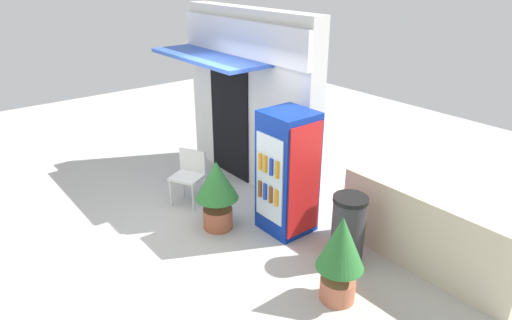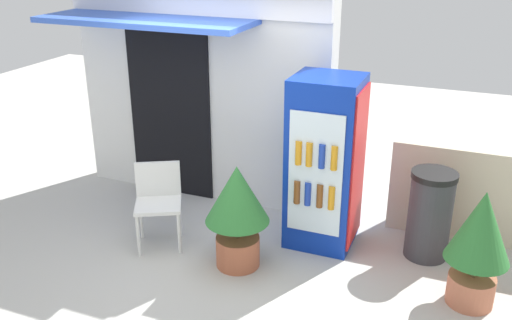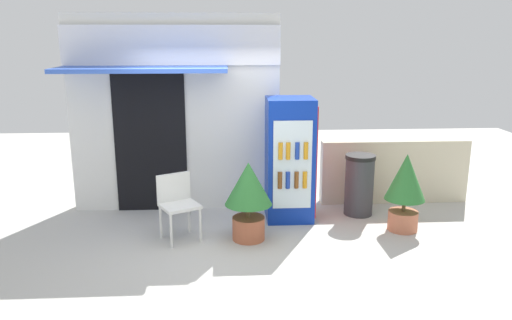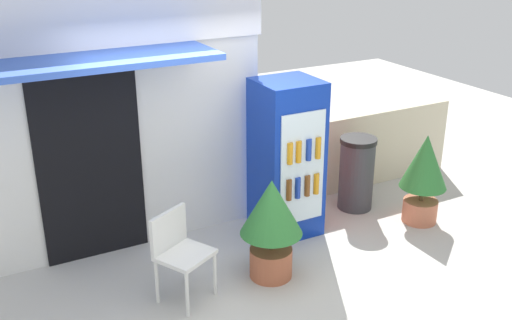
# 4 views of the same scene
# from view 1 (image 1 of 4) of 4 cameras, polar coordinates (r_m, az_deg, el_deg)

# --- Properties ---
(ground) EXTENTS (16.00, 16.00, 0.00)m
(ground) POSITION_cam_1_polar(r_m,az_deg,el_deg) (7.08, -8.05, -7.74)
(ground) COLOR beige
(storefront_building) EXTENTS (3.17, 1.15, 2.98)m
(storefront_building) POSITION_cam_1_polar(r_m,az_deg,el_deg) (7.87, -1.04, 8.06)
(storefront_building) COLOR silver
(storefront_building) RESTS_ON ground
(drink_cooler) EXTENTS (0.70, 0.71, 1.80)m
(drink_cooler) POSITION_cam_1_polar(r_m,az_deg,el_deg) (6.48, 3.93, -1.62)
(drink_cooler) COLOR #0C2D9E
(drink_cooler) RESTS_ON ground
(plastic_chair) EXTENTS (0.61, 0.59, 0.88)m
(plastic_chair) POSITION_cam_1_polar(r_m,az_deg,el_deg) (7.44, -8.28, -1.51)
(plastic_chair) COLOR silver
(plastic_chair) RESTS_ON ground
(potted_plant_near_shop) EXTENTS (0.63, 0.63, 1.07)m
(potted_plant_near_shop) POSITION_cam_1_polar(r_m,az_deg,el_deg) (6.61, -4.90, -3.51)
(potted_plant_near_shop) COLOR #AD5B3D
(potted_plant_near_shop) RESTS_ON ground
(potted_plant_curbside) EXTENTS (0.55, 0.55, 1.10)m
(potted_plant_curbside) POSITION_cam_1_polar(r_m,az_deg,el_deg) (5.31, 10.49, -11.16)
(potted_plant_curbside) COLOR #BC6B4C
(potted_plant_curbside) RESTS_ON ground
(trash_bin) EXTENTS (0.45, 0.45, 0.93)m
(trash_bin) POSITION_cam_1_polar(r_m,az_deg,el_deg) (6.10, 11.38, -8.39)
(trash_bin) COLOR #38383D
(trash_bin) RESTS_ON ground
(stone_boundary_wall) EXTENTS (2.39, 0.21, 1.02)m
(stone_boundary_wall) POSITION_cam_1_polar(r_m,az_deg,el_deg) (6.14, 19.95, -8.77)
(stone_boundary_wall) COLOR beige
(stone_boundary_wall) RESTS_ON ground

